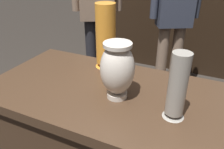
{
  "coord_description": "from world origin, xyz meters",
  "views": [
    {
      "loc": [
        0.42,
        -0.84,
        1.38
      ],
      "look_at": [
        0.03,
        -0.02,
        0.9
      ],
      "focal_mm": 36.29,
      "sensor_mm": 36.0,
      "label": 1
    }
  ],
  "objects_px": {
    "vase_centerpiece": "(117,69)",
    "vase_left_accent": "(106,37)",
    "visitor_near_left": "(97,2)",
    "visitor_center_back": "(175,10)",
    "vase_tall_behind": "(177,88)"
  },
  "relations": [
    {
      "from": "vase_centerpiece",
      "to": "visitor_center_back",
      "type": "distance_m",
      "value": 1.39
    },
    {
      "from": "visitor_near_left",
      "to": "vase_left_accent",
      "type": "bearing_deg",
      "value": 93.44
    },
    {
      "from": "vase_left_accent",
      "to": "visitor_near_left",
      "type": "relative_size",
      "value": 0.22
    },
    {
      "from": "vase_centerpiece",
      "to": "vase_tall_behind",
      "type": "height_order",
      "value": "vase_tall_behind"
    },
    {
      "from": "vase_tall_behind",
      "to": "visitor_center_back",
      "type": "xyz_separation_m",
      "value": [
        -0.29,
        1.42,
        -0.01
      ]
    },
    {
      "from": "vase_centerpiece",
      "to": "vase_tall_behind",
      "type": "xyz_separation_m",
      "value": [
        0.27,
        -0.04,
        -0.01
      ]
    },
    {
      "from": "vase_centerpiece",
      "to": "visitor_center_back",
      "type": "height_order",
      "value": "visitor_center_back"
    },
    {
      "from": "vase_tall_behind",
      "to": "vase_left_accent",
      "type": "height_order",
      "value": "vase_left_accent"
    },
    {
      "from": "visitor_near_left",
      "to": "vase_tall_behind",
      "type": "bearing_deg",
      "value": 102.28
    },
    {
      "from": "vase_centerpiece",
      "to": "vase_left_accent",
      "type": "bearing_deg",
      "value": 125.01
    },
    {
      "from": "vase_left_accent",
      "to": "visitor_near_left",
      "type": "height_order",
      "value": "visitor_near_left"
    },
    {
      "from": "vase_left_accent",
      "to": "visitor_near_left",
      "type": "xyz_separation_m",
      "value": [
        -0.51,
        0.84,
        0.02
      ]
    },
    {
      "from": "visitor_center_back",
      "to": "vase_tall_behind",
      "type": "bearing_deg",
      "value": 72.88
    },
    {
      "from": "visitor_center_back",
      "to": "visitor_near_left",
      "type": "bearing_deg",
      "value": -6.9
    },
    {
      "from": "vase_tall_behind",
      "to": "visitor_near_left",
      "type": "bearing_deg",
      "value": 129.94
    }
  ]
}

